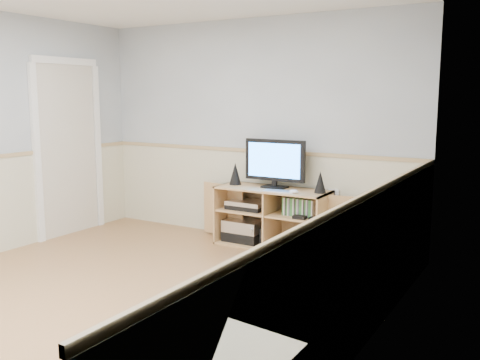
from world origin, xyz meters
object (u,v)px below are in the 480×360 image
(media_cabinet, at_px, (275,216))
(keyboard, at_px, (279,191))
(game_consoles, at_px, (298,245))
(monitor, at_px, (275,162))

(media_cabinet, distance_m, keyboard, 0.41)
(media_cabinet, distance_m, game_consoles, 0.42)
(media_cabinet, xyz_separation_m, game_consoles, (0.32, -0.07, -0.26))
(keyboard, relative_size, game_consoles, 0.71)
(monitor, height_order, keyboard, monitor)
(media_cabinet, bearing_deg, monitor, -90.00)
(media_cabinet, xyz_separation_m, monitor, (0.00, -0.01, 0.60))
(media_cabinet, relative_size, monitor, 2.78)
(keyboard, height_order, game_consoles, keyboard)
(game_consoles, bearing_deg, monitor, 169.28)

